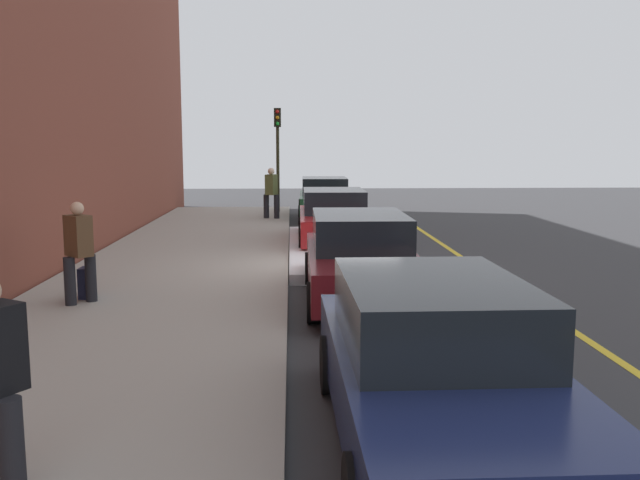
{
  "coord_description": "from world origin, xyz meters",
  "views": [
    {
      "loc": [
        14.12,
        -0.93,
        2.72
      ],
      "look_at": [
        1.47,
        -0.39,
        0.93
      ],
      "focal_mm": 38.18,
      "sensor_mm": 36.0,
      "label": 1
    }
  ],
  "objects_px": {
    "parked_car_navy": "(435,365)",
    "rolling_suitcase": "(87,282)",
    "parked_car_red": "(334,218)",
    "pedestrian_brown_coat": "(79,250)",
    "parked_car_maroon": "(360,258)",
    "parked_car_green": "(325,199)",
    "pedestrian_olive_coat": "(271,191)",
    "traffic_light_pole": "(278,141)"
  },
  "relations": [
    {
      "from": "parked_car_navy",
      "to": "traffic_light_pole",
      "type": "distance_m",
      "value": 20.41
    },
    {
      "from": "parked_car_navy",
      "to": "traffic_light_pole",
      "type": "xyz_separation_m",
      "value": [
        -20.23,
        -1.78,
        2.07
      ]
    },
    {
      "from": "parked_car_maroon",
      "to": "pedestrian_olive_coat",
      "type": "distance_m",
      "value": 12.23
    },
    {
      "from": "parked_car_navy",
      "to": "parked_car_green",
      "type": "bearing_deg",
      "value": -179.8
    },
    {
      "from": "parked_car_navy",
      "to": "rolling_suitcase",
      "type": "distance_m",
      "value": 7.3
    },
    {
      "from": "parked_car_navy",
      "to": "parked_car_maroon",
      "type": "bearing_deg",
      "value": -179.15
    },
    {
      "from": "pedestrian_olive_coat",
      "to": "parked_car_red",
      "type": "bearing_deg",
      "value": 17.9
    },
    {
      "from": "parked_car_green",
      "to": "rolling_suitcase",
      "type": "xyz_separation_m",
      "value": [
        13.31,
        -4.66,
        -0.34
      ]
    },
    {
      "from": "pedestrian_brown_coat",
      "to": "parked_car_navy",
      "type": "bearing_deg",
      "value": 42.38
    },
    {
      "from": "parked_car_navy",
      "to": "traffic_light_pole",
      "type": "height_order",
      "value": "traffic_light_pole"
    },
    {
      "from": "parked_car_maroon",
      "to": "pedestrian_brown_coat",
      "type": "bearing_deg",
      "value": -82.08
    },
    {
      "from": "parked_car_green",
      "to": "pedestrian_brown_coat",
      "type": "distance_m",
      "value": 14.47
    },
    {
      "from": "parked_car_maroon",
      "to": "traffic_light_pole",
      "type": "distance_m",
      "value": 14.66
    },
    {
      "from": "parked_car_green",
      "to": "parked_car_navy",
      "type": "bearing_deg",
      "value": 0.2
    },
    {
      "from": "parked_car_green",
      "to": "rolling_suitcase",
      "type": "relative_size",
      "value": 4.89
    },
    {
      "from": "pedestrian_olive_coat",
      "to": "parked_car_green",
      "type": "bearing_deg",
      "value": 117.1
    },
    {
      "from": "parked_car_maroon",
      "to": "traffic_light_pole",
      "type": "xyz_separation_m",
      "value": [
        -14.42,
        -1.69,
        2.07
      ]
    },
    {
      "from": "parked_car_red",
      "to": "parked_car_navy",
      "type": "bearing_deg",
      "value": 0.66
    },
    {
      "from": "parked_car_navy",
      "to": "pedestrian_brown_coat",
      "type": "distance_m",
      "value": 7.0
    },
    {
      "from": "parked_car_maroon",
      "to": "parked_car_green",
      "type": "bearing_deg",
      "value": 179.91
    },
    {
      "from": "parked_car_green",
      "to": "pedestrian_olive_coat",
      "type": "distance_m",
      "value": 2.17
    },
    {
      "from": "parked_car_navy",
      "to": "pedestrian_olive_coat",
      "type": "relative_size",
      "value": 2.65
    },
    {
      "from": "parked_car_green",
      "to": "parked_car_red",
      "type": "distance_m",
      "value": 6.64
    },
    {
      "from": "parked_car_green",
      "to": "traffic_light_pole",
      "type": "bearing_deg",
      "value": -128.48
    },
    {
      "from": "parked_car_green",
      "to": "traffic_light_pole",
      "type": "height_order",
      "value": "traffic_light_pole"
    },
    {
      "from": "parked_car_green",
      "to": "rolling_suitcase",
      "type": "distance_m",
      "value": 14.11
    },
    {
      "from": "parked_car_maroon",
      "to": "parked_car_navy",
      "type": "height_order",
      "value": "same"
    },
    {
      "from": "parked_car_maroon",
      "to": "pedestrian_olive_coat",
      "type": "relative_size",
      "value": 2.66
    },
    {
      "from": "traffic_light_pole",
      "to": "rolling_suitcase",
      "type": "height_order",
      "value": "traffic_light_pole"
    },
    {
      "from": "parked_car_navy",
      "to": "pedestrian_olive_coat",
      "type": "bearing_deg",
      "value": -173.72
    },
    {
      "from": "parked_car_red",
      "to": "pedestrian_brown_coat",
      "type": "xyz_separation_m",
      "value": [
        7.06,
        -4.57,
        0.28
      ]
    },
    {
      "from": "traffic_light_pole",
      "to": "rolling_suitcase",
      "type": "xyz_separation_m",
      "value": [
        14.67,
        -2.95,
        -2.41
      ]
    },
    {
      "from": "parked_car_maroon",
      "to": "pedestrian_olive_coat",
      "type": "bearing_deg",
      "value": -171.14
    },
    {
      "from": "parked_car_red",
      "to": "rolling_suitcase",
      "type": "relative_size",
      "value": 5.08
    },
    {
      "from": "parked_car_green",
      "to": "parked_car_red",
      "type": "relative_size",
      "value": 0.96
    },
    {
      "from": "rolling_suitcase",
      "to": "parked_car_maroon",
      "type": "bearing_deg",
      "value": 93.14
    },
    {
      "from": "parked_car_green",
      "to": "parked_car_maroon",
      "type": "xyz_separation_m",
      "value": [
        13.06,
        -0.02,
        0.0
      ]
    },
    {
      "from": "parked_car_navy",
      "to": "traffic_light_pole",
      "type": "bearing_deg",
      "value": -174.97
    },
    {
      "from": "pedestrian_brown_coat",
      "to": "traffic_light_pole",
      "type": "height_order",
      "value": "traffic_light_pole"
    },
    {
      "from": "parked_car_red",
      "to": "parked_car_maroon",
      "type": "height_order",
      "value": "same"
    },
    {
      "from": "parked_car_red",
      "to": "rolling_suitcase",
      "type": "height_order",
      "value": "parked_car_red"
    },
    {
      "from": "pedestrian_brown_coat",
      "to": "rolling_suitcase",
      "type": "xyz_separation_m",
      "value": [
        -0.39,
        -0.02,
        -0.62
      ]
    }
  ]
}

